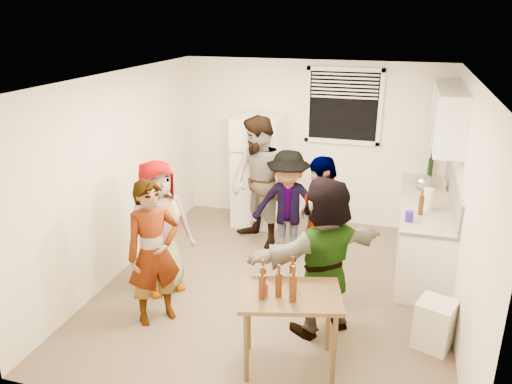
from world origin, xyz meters
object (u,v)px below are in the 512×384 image
(beer_bottle_counter, at_px, (420,215))
(guest_back_left, at_px, (259,243))
(trash_bin, at_px, (435,324))
(refrigerator, at_px, (258,171))
(blue_cup, at_px, (409,221))
(beer_bottle_table, at_px, (293,301))
(kettle, at_px, (423,189))
(guest_orange, at_px, (321,328))
(serving_table, at_px, (288,364))
(guest_black, at_px, (317,299))
(red_cup, at_px, (263,294))
(guest_grey, at_px, (164,288))
(guest_back_right, at_px, (287,258))
(guest_stripe, at_px, (159,318))
(wine_bottle, at_px, (429,177))

(beer_bottle_counter, relative_size, guest_back_left, 0.13)
(beer_bottle_counter, height_order, trash_bin, beer_bottle_counter)
(refrigerator, relative_size, blue_cup, 13.94)
(trash_bin, distance_m, beer_bottle_table, 1.59)
(beer_bottle_counter, distance_m, beer_bottle_table, 2.32)
(kettle, relative_size, guest_back_left, 0.14)
(beer_bottle_table, bearing_deg, guest_orange, 78.65)
(serving_table, distance_m, guest_back_left, 2.65)
(trash_bin, height_order, guest_black, trash_bin)
(red_cup, relative_size, guest_grey, 0.07)
(beer_bottle_table, xyz_separation_m, guest_black, (0.02, 1.31, -0.77))
(refrigerator, distance_m, blue_cup, 2.69)
(beer_bottle_counter, bearing_deg, guest_back_right, 174.19)
(trash_bin, relative_size, guest_back_right, 0.33)
(guest_grey, bearing_deg, guest_orange, -56.84)
(guest_black, bearing_deg, beer_bottle_table, -33.94)
(refrigerator, relative_size, guest_black, 0.98)
(kettle, distance_m, trash_bin, 2.28)
(guest_stripe, relative_size, guest_back_left, 0.86)
(red_cup, distance_m, guest_stripe, 1.57)
(beer_bottle_table, bearing_deg, refrigerator, 110.91)
(kettle, distance_m, guest_back_left, 2.39)
(blue_cup, bearing_deg, guest_back_left, 159.23)
(beer_bottle_counter, bearing_deg, refrigerator, 151.68)
(kettle, xyz_separation_m, blue_cup, (-0.18, -1.18, 0.00))
(refrigerator, relative_size, kettle, 6.37)
(serving_table, distance_m, beer_bottle_table, 0.78)
(guest_orange, bearing_deg, beer_bottle_counter, -168.59)
(trash_bin, bearing_deg, refrigerator, 135.25)
(guest_stripe, bearing_deg, guest_grey, 65.92)
(guest_orange, bearing_deg, serving_table, 30.78)
(guest_back_right, bearing_deg, serving_table, -81.07)
(refrigerator, relative_size, guest_back_right, 1.12)
(wine_bottle, height_order, guest_stripe, wine_bottle)
(guest_back_left, xyz_separation_m, guest_orange, (1.20, -1.79, 0.00))
(guest_black, bearing_deg, guest_back_right, 179.32)
(red_cup, xyz_separation_m, guest_black, (0.30, 1.28, -0.77))
(beer_bottle_table, bearing_deg, guest_stripe, 163.87)
(serving_table, xyz_separation_m, guest_back_right, (-0.50, 2.11, 0.00))
(guest_grey, bearing_deg, red_cup, -82.30)
(beer_bottle_counter, bearing_deg, blue_cup, -117.72)
(wine_bottle, xyz_separation_m, guest_stripe, (-2.81, -3.11, -0.90))
(trash_bin, bearing_deg, red_cup, -153.77)
(guest_stripe, distance_m, guest_black, 1.81)
(guest_black, bearing_deg, guest_stripe, -94.96)
(guest_grey, distance_m, guest_back_left, 1.70)
(beer_bottle_counter, bearing_deg, serving_table, -120.24)
(wine_bottle, bearing_deg, guest_black, -118.27)
(trash_bin, xyz_separation_m, guest_grey, (-3.09, 0.25, -0.25))
(beer_bottle_counter, xyz_separation_m, guest_grey, (-2.90, -1.00, -0.90))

